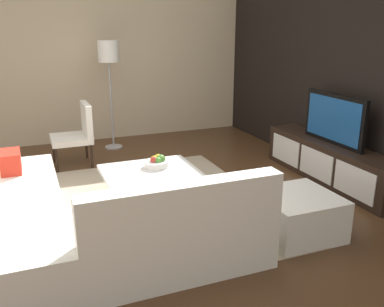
% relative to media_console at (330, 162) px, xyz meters
% --- Properties ---
extents(ground_plane, '(14.00, 14.00, 0.00)m').
position_rel_media_console_xyz_m(ground_plane, '(-0.00, -2.40, -0.25)').
color(ground_plane, '#4C301C').
extents(feature_wall_back, '(6.40, 0.12, 2.80)m').
position_rel_media_console_xyz_m(feature_wall_back, '(-0.00, 0.30, 1.15)').
color(feature_wall_back, black).
rests_on(feature_wall_back, ground).
extents(side_wall_left, '(0.12, 5.20, 2.80)m').
position_rel_media_console_xyz_m(side_wall_left, '(-3.20, -2.20, 1.15)').
color(side_wall_left, beige).
rests_on(side_wall_left, ground).
extents(area_rug, '(2.97, 2.61, 0.01)m').
position_rel_media_console_xyz_m(area_rug, '(-0.10, -2.40, -0.24)').
color(area_rug, tan).
rests_on(area_rug, ground).
extents(media_console, '(2.15, 0.44, 0.50)m').
position_rel_media_console_xyz_m(media_console, '(0.00, 0.00, 0.00)').
color(media_console, black).
rests_on(media_console, ground).
extents(television, '(1.03, 0.06, 0.61)m').
position_rel_media_console_xyz_m(television, '(-0.00, 0.00, 0.56)').
color(television, black).
rests_on(television, media_console).
extents(sectional_couch, '(2.53, 2.41, 0.82)m').
position_rel_media_console_xyz_m(sectional_couch, '(0.54, -3.26, 0.04)').
color(sectional_couch, white).
rests_on(sectional_couch, ground).
extents(coffee_table, '(1.03, 1.02, 0.38)m').
position_rel_media_console_xyz_m(coffee_table, '(-0.10, -2.30, -0.05)').
color(coffee_table, black).
rests_on(coffee_table, ground).
extents(accent_chair_near, '(0.57, 0.54, 0.87)m').
position_rel_media_console_xyz_m(accent_chair_near, '(-1.88, -2.85, 0.24)').
color(accent_chair_near, black).
rests_on(accent_chair_near, ground).
extents(floor_lamp, '(0.32, 0.32, 1.68)m').
position_rel_media_console_xyz_m(floor_lamp, '(-2.52, -2.23, 1.17)').
color(floor_lamp, '#A5A5AA').
rests_on(floor_lamp, ground).
extents(ottoman, '(0.70, 0.70, 0.40)m').
position_rel_media_console_xyz_m(ottoman, '(1.03, -1.23, -0.05)').
color(ottoman, white).
rests_on(ottoman, ground).
extents(fruit_bowl, '(0.28, 0.28, 0.14)m').
position_rel_media_console_xyz_m(fruit_bowl, '(-0.28, -2.19, 0.19)').
color(fruit_bowl, silver).
rests_on(fruit_bowl, coffee_table).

